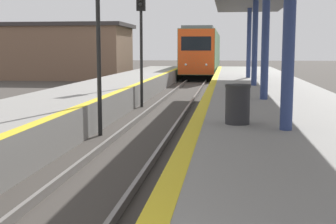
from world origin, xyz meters
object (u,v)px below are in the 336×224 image
object	(u,v)px
signal_far	(141,26)
trash_bin	(238,104)
train	(203,52)
signal_mid	(98,14)

from	to	relation	value
signal_far	trash_bin	distance (m)	10.76
train	signal_mid	size ratio (longest dim) A/B	4.32
train	trash_bin	world-z (taller)	train
train	signal_far	xyz separation A→B (m)	(-1.31, -25.46, 1.28)
signal_mid	trash_bin	bearing A→B (deg)	-40.07
train	trash_bin	size ratio (longest dim) A/B	26.18
signal_mid	trash_bin	world-z (taller)	signal_mid
signal_far	signal_mid	bearing A→B (deg)	-89.87
trash_bin	train	bearing A→B (deg)	94.06
signal_far	trash_bin	bearing A→B (deg)	-68.83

